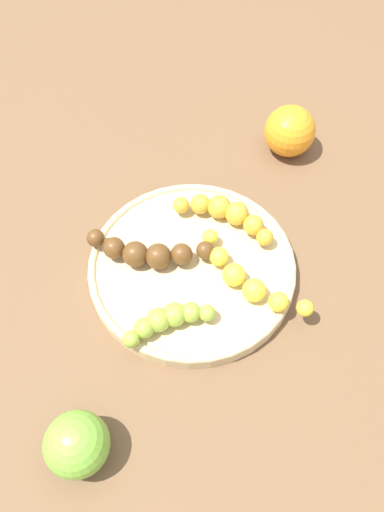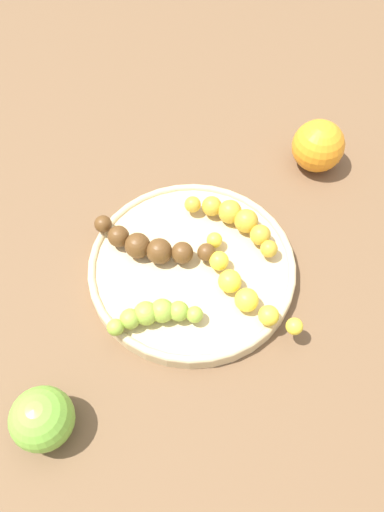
% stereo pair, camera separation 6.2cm
% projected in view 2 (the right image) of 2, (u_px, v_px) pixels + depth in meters
% --- Properties ---
extents(ground_plane, '(2.40, 2.40, 0.00)m').
position_uv_depth(ground_plane, '(192.00, 272.00, 0.66)').
color(ground_plane, brown).
extents(fruit_bowl, '(0.27, 0.27, 0.02)m').
position_uv_depth(fruit_bowl, '(192.00, 267.00, 0.65)').
color(fruit_bowl, '#D1B784').
rests_on(fruit_bowl, ground_plane).
extents(banana_spotted, '(0.09, 0.12, 0.03)m').
position_uv_depth(banana_spotted, '(236.00, 219.00, 0.66)').
color(banana_spotted, gold).
rests_on(banana_spotted, fruit_bowl).
extents(banana_overripe, '(0.13, 0.11, 0.03)m').
position_uv_depth(banana_overripe, '(150.00, 245.00, 0.64)').
color(banana_overripe, '#593819').
rests_on(banana_overripe, fruit_bowl).
extents(banana_green, '(0.11, 0.05, 0.03)m').
position_uv_depth(banana_green, '(154.00, 314.00, 0.59)').
color(banana_green, '#8CAD38').
rests_on(banana_green, fruit_bowl).
extents(banana_yellow, '(0.07, 0.17, 0.03)m').
position_uv_depth(banana_yellow, '(242.00, 288.00, 0.61)').
color(banana_yellow, yellow).
rests_on(banana_yellow, fruit_bowl).
extents(orange_fruit, '(0.08, 0.08, 0.08)m').
position_uv_depth(orange_fruit, '(318.00, 146.00, 0.73)').
color(orange_fruit, orange).
rests_on(orange_fruit, ground_plane).
extents(apple_green, '(0.07, 0.07, 0.07)m').
position_uv_depth(apple_green, '(42.00, 419.00, 0.52)').
color(apple_green, '#72B238').
rests_on(apple_green, ground_plane).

